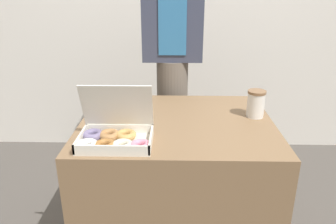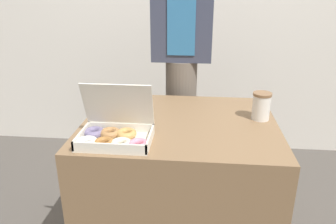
% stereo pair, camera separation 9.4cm
% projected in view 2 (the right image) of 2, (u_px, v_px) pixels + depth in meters
% --- Properties ---
extents(table, '(0.91, 0.75, 0.76)m').
position_uv_depth(table, '(179.00, 189.00, 1.69)').
color(table, brown).
rests_on(table, ground_plane).
extents(donut_box, '(0.32, 0.21, 0.24)m').
position_uv_depth(donut_box, '(114.00, 134.00, 1.33)').
color(donut_box, silver).
rests_on(donut_box, table).
extents(coffee_cup, '(0.09, 0.09, 0.13)m').
position_uv_depth(coffee_cup, '(261.00, 106.00, 1.55)').
color(coffee_cup, silver).
rests_on(coffee_cup, table).
extents(person_customer, '(0.35, 0.20, 1.74)m').
position_uv_depth(person_customer, '(182.00, 55.00, 1.98)').
color(person_customer, '#665B51').
rests_on(person_customer, ground_plane).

